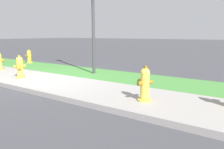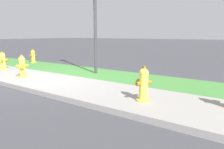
# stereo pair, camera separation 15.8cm
# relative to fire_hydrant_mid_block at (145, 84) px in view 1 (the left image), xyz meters

# --- Properties ---
(ground_plane) EXTENTS (120.00, 120.00, 0.00)m
(ground_plane) POSITION_rel_fire_hydrant_mid_block_xyz_m (-3.73, 0.14, -0.37)
(ground_plane) COLOR #424247
(sidewalk_pavement) EXTENTS (18.00, 2.01, 0.01)m
(sidewalk_pavement) POSITION_rel_fire_hydrant_mid_block_xyz_m (-3.73, 0.14, -0.36)
(sidewalk_pavement) COLOR #9E9993
(sidewalk_pavement) RESTS_ON ground
(grass_verge) EXTENTS (18.00, 1.85, 0.01)m
(grass_verge) POSITION_rel_fire_hydrant_mid_block_xyz_m (-3.73, 2.07, -0.36)
(grass_verge) COLOR #47893D
(grass_verge) RESTS_ON ground
(street_curb) EXTENTS (18.00, 0.16, 0.12)m
(street_curb) POSITION_rel_fire_hydrant_mid_block_xyz_m (-3.73, -0.94, -0.31)
(street_curb) COLOR #9E9993
(street_curb) RESTS_ON ground
(fire_hydrant_mid_block) EXTENTS (0.35, 0.37, 0.77)m
(fire_hydrant_mid_block) POSITION_rel_fire_hydrant_mid_block_xyz_m (0.00, 0.00, 0.00)
(fire_hydrant_mid_block) COLOR yellow
(fire_hydrant_mid_block) RESTS_ON ground
(fire_hydrant_near_corner) EXTENTS (0.36, 0.37, 0.76)m
(fire_hydrant_near_corner) POSITION_rel_fire_hydrant_mid_block_xyz_m (-4.46, -0.01, -0.01)
(fire_hydrant_near_corner) COLOR yellow
(fire_hydrant_near_corner) RESTS_ON ground
(fire_hydrant_across_street) EXTENTS (0.35, 0.38, 0.68)m
(fire_hydrant_across_street) POSITION_rel_fire_hydrant_mid_block_xyz_m (-7.58, 2.53, -0.04)
(fire_hydrant_across_street) COLOR gold
(fire_hydrant_across_street) RESTS_ON ground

